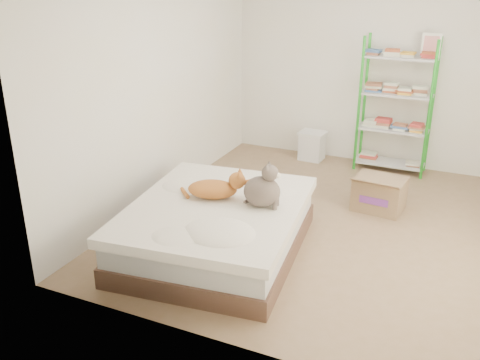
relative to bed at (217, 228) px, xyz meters
The scene contains 7 objects.
room 1.63m from the bed, 50.58° to the left, with size 3.81×4.21×2.61m.
bed is the anchor object (origin of this frame).
orange_cat 0.38m from the bed, 129.36° to the left, with size 0.54×0.29×0.22m, color #C06D37, non-canonical shape.
grey_cat 0.60m from the bed, 20.47° to the left, with size 0.30×0.36×0.40m, color #76655C, non-canonical shape.
shelf_unit 3.10m from the bed, 68.99° to the left, with size 0.88×0.36×1.74m.
cardboard_box 1.96m from the bed, 52.47° to the left, with size 0.55×0.53×0.42m.
white_bin 2.80m from the bed, 89.13° to the left, with size 0.35×0.32×0.39m.
Camera 1 is at (1.23, -4.86, 2.49)m, focal length 40.00 mm.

